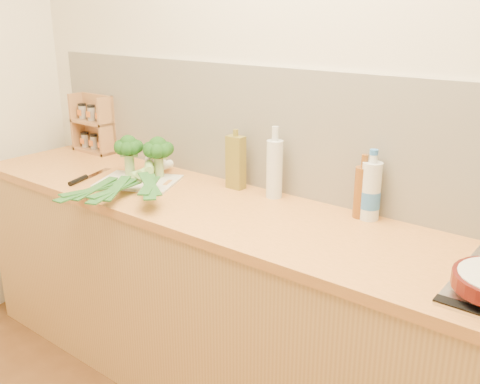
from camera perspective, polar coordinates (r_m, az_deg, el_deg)
name	(u,v)px	position (r m, az deg, el deg)	size (l,w,h in m)	color
room_shell	(309,136)	(2.23, 7.32, 5.92)	(3.50, 3.50, 3.50)	beige
counter	(265,318)	(2.28, 2.70, -13.27)	(3.20, 0.62, 0.90)	tan
chopping_board	(139,181)	(2.54, -10.77, 1.12)	(0.35, 0.26, 0.01)	beige
broccoli_left	(128,148)	(2.60, -11.82, 4.66)	(0.14, 0.14, 0.19)	#89A963
broccoli_right	(158,150)	(2.55, -8.74, 4.50)	(0.15, 0.15, 0.19)	#89A963
leek_front	(132,176)	(2.52, -11.45, 1.64)	(0.12, 0.69, 0.04)	white
leek_mid	(138,176)	(2.47, -10.78, 1.74)	(0.27, 0.63, 0.04)	white
leek_back	(149,173)	(2.44, -9.66, 2.03)	(0.48, 0.44, 0.04)	white
chefs_knife	(83,178)	(2.63, -16.39, 1.40)	(0.12, 0.30, 0.02)	silver
spice_rack	(95,127)	(3.14, -15.23, 6.71)	(0.27, 0.11, 0.32)	#A97B48
oil_tin	(236,162)	(2.38, -0.45, 3.22)	(0.08, 0.05, 0.27)	olive
glass_bottle	(274,168)	(2.27, 3.70, 2.58)	(0.07, 0.07, 0.31)	silver
amber_bottle	(362,191)	(2.10, 12.92, 0.08)	(0.06, 0.06, 0.25)	brown
water_bottle	(371,193)	(2.09, 13.76, -0.06)	(0.08, 0.08, 0.26)	silver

